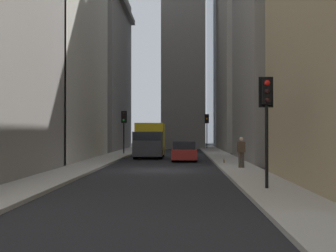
{
  "coord_description": "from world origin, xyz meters",
  "views": [
    {
      "loc": [
        -28.72,
        -1.29,
        2.15
      ],
      "look_at": [
        14.03,
        -0.08,
        2.61
      ],
      "focal_mm": 55.03,
      "sensor_mm": 36.0,
      "label": 1
    }
  ],
  "objects_px": {
    "discarded_bottle": "(224,161)",
    "delivery_truck": "(150,140)",
    "traffic_light_midblock": "(124,122)",
    "traffic_light_far_junction": "(207,123)",
    "traffic_light_foreground": "(267,106)",
    "pedestrian": "(241,151)",
    "sedan_red": "(184,152)"
  },
  "relations": [
    {
      "from": "pedestrian",
      "to": "discarded_bottle",
      "type": "height_order",
      "value": "pedestrian"
    },
    {
      "from": "delivery_truck",
      "to": "sedan_red",
      "type": "relative_size",
      "value": 1.5
    },
    {
      "from": "delivery_truck",
      "to": "discarded_bottle",
      "type": "height_order",
      "value": "delivery_truck"
    },
    {
      "from": "delivery_truck",
      "to": "traffic_light_foreground",
      "type": "relative_size",
      "value": 1.62
    },
    {
      "from": "sedan_red",
      "to": "traffic_light_far_junction",
      "type": "relative_size",
      "value": 1.05
    },
    {
      "from": "discarded_bottle",
      "to": "delivery_truck",
      "type": "bearing_deg",
      "value": 30.72
    },
    {
      "from": "traffic_light_foreground",
      "to": "discarded_bottle",
      "type": "height_order",
      "value": "traffic_light_foreground"
    },
    {
      "from": "delivery_truck",
      "to": "traffic_light_midblock",
      "type": "relative_size",
      "value": 1.65
    },
    {
      "from": "traffic_light_midblock",
      "to": "pedestrian",
      "type": "xyz_separation_m",
      "value": [
        -18.31,
        -8.67,
        -1.94
      ]
    },
    {
      "from": "sedan_red",
      "to": "pedestrian",
      "type": "distance_m",
      "value": 9.19
    },
    {
      "from": "delivery_truck",
      "to": "traffic_light_foreground",
      "type": "distance_m",
      "value": 24.33
    },
    {
      "from": "traffic_light_midblock",
      "to": "traffic_light_far_junction",
      "type": "xyz_separation_m",
      "value": [
        14.97,
        -8.32,
        0.15
      ]
    },
    {
      "from": "delivery_truck",
      "to": "traffic_light_midblock",
      "type": "bearing_deg",
      "value": 28.06
    },
    {
      "from": "traffic_light_foreground",
      "to": "pedestrian",
      "type": "xyz_separation_m",
      "value": [
        10.37,
        -0.28,
        -1.99
      ]
    },
    {
      "from": "traffic_light_foreground",
      "to": "discarded_bottle",
      "type": "xyz_separation_m",
      "value": [
        14.62,
        0.34,
        -2.81
      ]
    },
    {
      "from": "traffic_light_far_junction",
      "to": "discarded_bottle",
      "type": "relative_size",
      "value": 15.22
    },
    {
      "from": "discarded_bottle",
      "to": "sedan_red",
      "type": "bearing_deg",
      "value": 30.13
    },
    {
      "from": "traffic_light_midblock",
      "to": "discarded_bottle",
      "type": "distance_m",
      "value": 16.44
    },
    {
      "from": "delivery_truck",
      "to": "discarded_bottle",
      "type": "bearing_deg",
      "value": -149.28
    },
    {
      "from": "traffic_light_midblock",
      "to": "traffic_light_far_junction",
      "type": "relative_size",
      "value": 0.95
    },
    {
      "from": "discarded_bottle",
      "to": "pedestrian",
      "type": "bearing_deg",
      "value": -171.7
    },
    {
      "from": "traffic_light_foreground",
      "to": "traffic_light_midblock",
      "type": "distance_m",
      "value": 29.88
    },
    {
      "from": "traffic_light_foreground",
      "to": "discarded_bottle",
      "type": "distance_m",
      "value": 14.89
    },
    {
      "from": "delivery_truck",
      "to": "traffic_light_midblock",
      "type": "xyz_separation_m",
      "value": [
        5.07,
        2.71,
        1.55
      ]
    },
    {
      "from": "delivery_truck",
      "to": "traffic_light_foreground",
      "type": "height_order",
      "value": "traffic_light_foreground"
    },
    {
      "from": "sedan_red",
      "to": "traffic_light_far_junction",
      "type": "xyz_separation_m",
      "value": [
        24.66,
        -2.82,
        2.5
      ]
    },
    {
      "from": "sedan_red",
      "to": "pedestrian",
      "type": "bearing_deg",
      "value": -159.87
    },
    {
      "from": "traffic_light_far_junction",
      "to": "discarded_bottle",
      "type": "distance_m",
      "value": 29.18
    },
    {
      "from": "traffic_light_foreground",
      "to": "pedestrian",
      "type": "distance_m",
      "value": 10.57
    },
    {
      "from": "traffic_light_foreground",
      "to": "traffic_light_midblock",
      "type": "relative_size",
      "value": 1.02
    },
    {
      "from": "discarded_bottle",
      "to": "traffic_light_foreground",
      "type": "bearing_deg",
      "value": -178.66
    },
    {
      "from": "pedestrian",
      "to": "traffic_light_foreground",
      "type": "bearing_deg",
      "value": 178.48
    }
  ]
}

